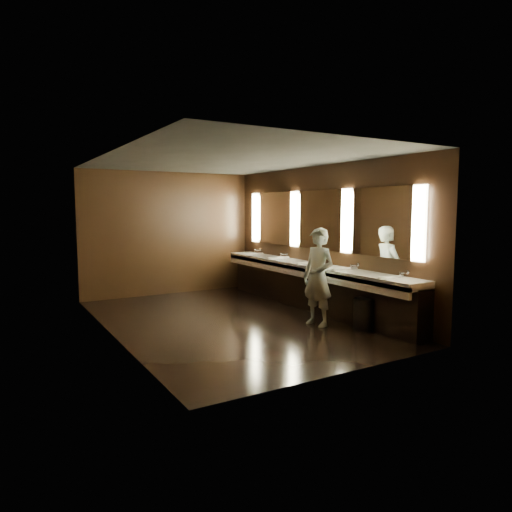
{
  "coord_description": "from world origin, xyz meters",
  "views": [
    {
      "loc": [
        -3.63,
        -7.02,
        1.98
      ],
      "look_at": [
        0.55,
        0.0,
        1.12
      ],
      "focal_mm": 32.0,
      "sensor_mm": 36.0,
      "label": 1
    }
  ],
  "objects": [
    {
      "name": "floor",
      "position": [
        0.0,
        0.0,
        0.0
      ],
      "size": [
        6.0,
        6.0,
        0.0
      ],
      "primitive_type": "plane",
      "color": "black",
      "rests_on": "ground"
    },
    {
      "name": "ceiling",
      "position": [
        0.0,
        0.0,
        2.8
      ],
      "size": [
        4.0,
        6.0,
        0.02
      ],
      "primitive_type": "cube",
      "color": "#2D2D2B",
      "rests_on": "wall_back"
    },
    {
      "name": "wall_back",
      "position": [
        0.0,
        3.0,
        1.4
      ],
      "size": [
        4.0,
        0.02,
        2.8
      ],
      "primitive_type": "cube",
      "color": "black",
      "rests_on": "floor"
    },
    {
      "name": "wall_front",
      "position": [
        0.0,
        -3.0,
        1.4
      ],
      "size": [
        4.0,
        0.02,
        2.8
      ],
      "primitive_type": "cube",
      "color": "black",
      "rests_on": "floor"
    },
    {
      "name": "wall_left",
      "position": [
        -2.0,
        0.0,
        1.4
      ],
      "size": [
        0.02,
        6.0,
        2.8
      ],
      "primitive_type": "cube",
      "color": "black",
      "rests_on": "floor"
    },
    {
      "name": "wall_right",
      "position": [
        2.0,
        0.0,
        1.4
      ],
      "size": [
        0.02,
        6.0,
        2.8
      ],
      "primitive_type": "cube",
      "color": "black",
      "rests_on": "floor"
    },
    {
      "name": "sink_counter",
      "position": [
        1.79,
        0.0,
        0.5
      ],
      "size": [
        0.55,
        5.4,
        1.01
      ],
      "color": "black",
      "rests_on": "floor"
    },
    {
      "name": "mirror_band",
      "position": [
        1.98,
        -0.0,
        1.75
      ],
      "size": [
        0.06,
        5.03,
        1.15
      ],
      "color": "#FEF6C7",
      "rests_on": "wall_right"
    },
    {
      "name": "person",
      "position": [
        1.15,
        -1.04,
        0.83
      ],
      "size": [
        0.5,
        0.67,
        1.65
      ],
      "primitive_type": "imported",
      "rotation": [
        0.0,
        0.0,
        -1.38
      ],
      "color": "#8CB7D2",
      "rests_on": "floor"
    },
    {
      "name": "trash_bin",
      "position": [
        1.58,
        -1.7,
        0.26
      ],
      "size": [
        0.39,
        0.39,
        0.53
      ],
      "primitive_type": "cylinder",
      "rotation": [
        0.0,
        0.0,
        -0.16
      ],
      "color": "black",
      "rests_on": "floor"
    }
  ]
}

